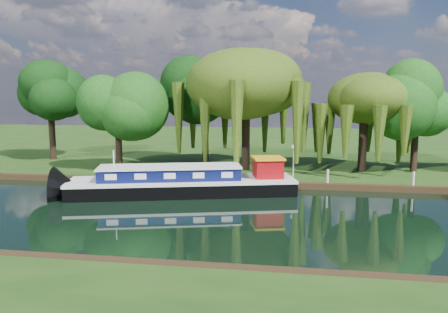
# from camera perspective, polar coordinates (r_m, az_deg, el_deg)

# --- Properties ---
(ground) EXTENTS (120.00, 120.00, 0.00)m
(ground) POSITION_cam_1_polar(r_m,az_deg,el_deg) (24.95, 7.88, -8.11)
(ground) COLOR black
(far_bank) EXTENTS (120.00, 52.00, 0.45)m
(far_bank) POSITION_cam_1_polar(r_m,az_deg,el_deg) (58.34, 8.48, 1.52)
(far_bank) COLOR #17370F
(far_bank) RESTS_ON ground
(dutch_barge) EXTENTS (15.98, 7.37, 3.29)m
(dutch_barge) POSITION_cam_1_polar(r_m,az_deg,el_deg) (30.62, -5.17, -3.41)
(dutch_barge) COLOR black
(dutch_barge) RESTS_ON ground
(red_dinghy) EXTENTS (3.49, 2.74, 0.66)m
(red_dinghy) POSITION_cam_1_polar(r_m,az_deg,el_deg) (31.95, -7.52, -4.46)
(red_dinghy) COLOR maroon
(red_dinghy) RESTS_ON ground
(willow_left) EXTENTS (8.18, 8.18, 9.81)m
(willow_left) POSITION_cam_1_polar(r_m,az_deg,el_deg) (37.38, 2.91, 9.14)
(willow_left) COLOR black
(willow_left) RESTS_ON far_bank
(willow_right) EXTENTS (6.11, 6.11, 7.45)m
(willow_right) POSITION_cam_1_polar(r_m,az_deg,el_deg) (38.38, 17.87, 6.21)
(willow_right) COLOR black
(willow_right) RESTS_ON far_bank
(tree_far_left) EXTENTS (4.99, 4.99, 8.03)m
(tree_far_left) POSITION_cam_1_polar(r_m,az_deg,el_deg) (37.74, -13.75, 6.45)
(tree_far_left) COLOR black
(tree_far_left) RESTS_ON far_bank
(tree_far_back) EXTENTS (5.24, 5.24, 8.81)m
(tree_far_back) POSITION_cam_1_polar(r_m,az_deg,el_deg) (46.71, -21.77, 7.20)
(tree_far_back) COLOR black
(tree_far_back) RESTS_ON far_bank
(tree_far_mid) EXTENTS (5.60, 5.60, 9.17)m
(tree_far_mid) POSITION_cam_1_polar(r_m,az_deg,el_deg) (41.57, -2.49, 7.95)
(tree_far_mid) COLOR black
(tree_far_mid) RESTS_ON far_bank
(tree_far_right) EXTENTS (4.89, 4.89, 8.01)m
(tree_far_right) POSITION_cam_1_polar(r_m,az_deg,el_deg) (39.60, 23.91, 6.07)
(tree_far_right) COLOR black
(tree_far_right) RESTS_ON far_bank
(lamppost) EXTENTS (0.36, 0.36, 2.56)m
(lamppost) POSITION_cam_1_polar(r_m,az_deg,el_deg) (34.75, 9.09, 0.60)
(lamppost) COLOR silver
(lamppost) RESTS_ON far_bank
(mooring_posts) EXTENTS (19.16, 0.16, 1.00)m
(mooring_posts) POSITION_cam_1_polar(r_m,az_deg,el_deg) (32.92, 7.30, -2.38)
(mooring_posts) COLOR silver
(mooring_posts) RESTS_ON far_bank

